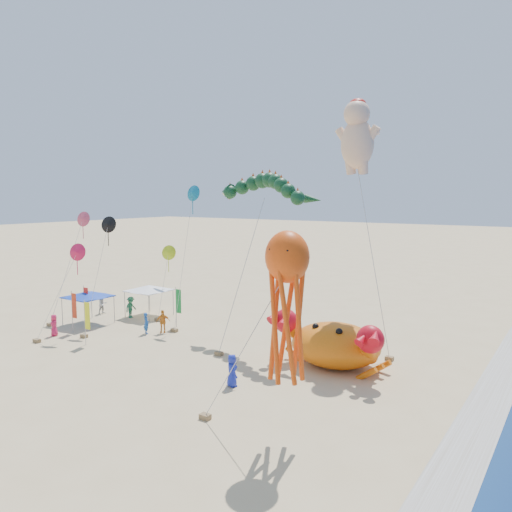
{
  "coord_description": "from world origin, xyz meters",
  "views": [
    {
      "loc": [
        15.59,
        -24.3,
        10.33
      ],
      "look_at": [
        -2.0,
        2.0,
        6.5
      ],
      "focal_mm": 35.0,
      "sensor_mm": 36.0,
      "label": 1
    }
  ],
  "objects_px": {
    "cherub_kite": "(357,135)",
    "canopy_white": "(149,288)",
    "canopy_blue": "(88,294)",
    "crab_inflatable": "(335,343)",
    "octopus_kite": "(287,295)",
    "dragon_kite": "(263,192)"
  },
  "relations": [
    {
      "from": "crab_inflatable",
      "to": "dragon_kite",
      "type": "height_order",
      "value": "dragon_kite"
    },
    {
      "from": "octopus_kite",
      "to": "canopy_white",
      "type": "height_order",
      "value": "octopus_kite"
    },
    {
      "from": "canopy_blue",
      "to": "canopy_white",
      "type": "bearing_deg",
      "value": 65.38
    },
    {
      "from": "canopy_blue",
      "to": "canopy_white",
      "type": "xyz_separation_m",
      "value": [
        2.13,
        4.65,
        0.0
      ]
    },
    {
      "from": "dragon_kite",
      "to": "cherub_kite",
      "type": "xyz_separation_m",
      "value": [
        6.08,
        2.19,
        3.77
      ]
    },
    {
      "from": "octopus_kite",
      "to": "canopy_white",
      "type": "distance_m",
      "value": 24.62
    },
    {
      "from": "dragon_kite",
      "to": "canopy_white",
      "type": "distance_m",
      "value": 14.35
    },
    {
      "from": "crab_inflatable",
      "to": "octopus_kite",
      "type": "bearing_deg",
      "value": -77.34
    },
    {
      "from": "crab_inflatable",
      "to": "canopy_white",
      "type": "xyz_separation_m",
      "value": [
        -18.79,
        2.93,
        0.99
      ]
    },
    {
      "from": "canopy_blue",
      "to": "canopy_white",
      "type": "relative_size",
      "value": 0.99
    },
    {
      "from": "cherub_kite",
      "to": "canopy_blue",
      "type": "distance_m",
      "value": 24.22
    },
    {
      "from": "cherub_kite",
      "to": "octopus_kite",
      "type": "xyz_separation_m",
      "value": [
        3.03,
        -14.39,
        -8.1
      ]
    },
    {
      "from": "octopus_kite",
      "to": "canopy_white",
      "type": "relative_size",
      "value": 2.6
    },
    {
      "from": "dragon_kite",
      "to": "cherub_kite",
      "type": "distance_m",
      "value": 7.48
    },
    {
      "from": "dragon_kite",
      "to": "octopus_kite",
      "type": "xyz_separation_m",
      "value": [
        9.11,
        -12.2,
        -4.32
      ]
    },
    {
      "from": "cherub_kite",
      "to": "octopus_kite",
      "type": "bearing_deg",
      "value": -78.1
    },
    {
      "from": "cherub_kite",
      "to": "canopy_white",
      "type": "xyz_separation_m",
      "value": [
        -17.88,
        -1.98,
        -11.92
      ]
    },
    {
      "from": "cherub_kite",
      "to": "crab_inflatable",
      "type": "bearing_deg",
      "value": -79.57
    },
    {
      "from": "canopy_blue",
      "to": "canopy_white",
      "type": "distance_m",
      "value": 5.11
    },
    {
      "from": "crab_inflatable",
      "to": "canopy_blue",
      "type": "height_order",
      "value": "crab_inflatable"
    },
    {
      "from": "crab_inflatable",
      "to": "canopy_blue",
      "type": "relative_size",
      "value": 2.21
    },
    {
      "from": "cherub_kite",
      "to": "canopy_white",
      "type": "distance_m",
      "value": 21.58
    }
  ]
}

